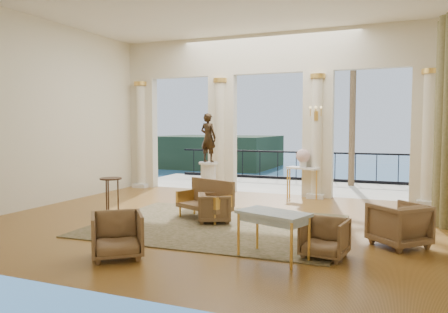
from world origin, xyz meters
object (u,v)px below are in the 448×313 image
at_px(settee, 207,200).
at_px(game_table, 273,217).
at_px(side_table, 111,183).
at_px(armchair_d, 214,206).
at_px(armchair_c, 399,222).
at_px(console_table, 303,172).
at_px(armchair_b, 325,236).
at_px(pedestal, 208,181).
at_px(statue, 208,138).
at_px(armchair_a, 117,233).

height_order(settee, game_table, settee).
bearing_deg(side_table, armchair_d, -0.10).
relative_size(armchair_d, game_table, 0.57).
bearing_deg(armchair_d, armchair_c, -123.93).
bearing_deg(armchair_d, console_table, -41.46).
xyz_separation_m(armchair_b, pedestal, (-3.70, 4.03, 0.16)).
xyz_separation_m(armchair_b, armchair_c, (1.00, 1.07, 0.07)).
distance_m(armchair_b, side_table, 5.20).
relative_size(statue, console_table, 1.36).
bearing_deg(armchair_d, statue, 0.80).
relative_size(armchair_c, pedestal, 0.78).
xyz_separation_m(armchair_c, game_table, (-1.68, -1.42, 0.24)).
relative_size(armchair_b, armchair_d, 0.98).
bearing_deg(armchair_a, armchair_b, -16.53).
distance_m(armchair_d, side_table, 2.54).
xyz_separation_m(game_table, statue, (-3.02, 4.38, 1.00)).
bearing_deg(armchair_b, statue, 139.98).
bearing_deg(armchair_c, game_table, -5.41).
xyz_separation_m(game_table, pedestal, (-3.02, 4.38, -0.15)).
relative_size(settee, pedestal, 1.36).
height_order(armchair_a, side_table, side_table).
bearing_deg(statue, settee, 126.23).
bearing_deg(game_table, statue, 143.74).
height_order(armchair_a, console_table, console_table).
height_order(armchair_b, game_table, game_table).
distance_m(game_table, statue, 5.41).
relative_size(armchair_a, armchair_b, 1.15).
height_order(armchair_d, side_table, side_table).
bearing_deg(console_table, statue, -133.11).
xyz_separation_m(armchair_d, pedestal, (-1.26, 2.49, 0.15)).
height_order(settee, console_table, console_table).
xyz_separation_m(armchair_b, statue, (-3.70, 4.03, 1.31)).
height_order(armchair_b, pedestal, pedestal).
height_order(armchair_c, statue, statue).
distance_m(armchair_b, armchair_c, 1.47).
distance_m(armchair_b, armchair_d, 2.88).
xyz_separation_m(armchair_d, statue, (-1.26, 2.49, 1.30)).
bearing_deg(armchair_c, armchair_d, -53.36).
bearing_deg(settee, side_table, -151.88).
relative_size(armchair_a, side_table, 0.94).
distance_m(armchair_c, pedestal, 5.55).
bearing_deg(side_table, armchair_b, -17.33).
height_order(armchair_b, side_table, side_table).
distance_m(armchair_a, armchair_c, 4.42).
height_order(game_table, pedestal, pedestal).
relative_size(armchair_c, console_table, 0.83).
xyz_separation_m(statue, side_table, (-1.25, -2.48, -0.95)).
xyz_separation_m(settee, console_table, (1.26, 3.43, 0.28)).
xyz_separation_m(armchair_a, armchair_d, (0.38, 2.70, -0.04)).
xyz_separation_m(armchair_c, pedestal, (-4.70, 2.96, 0.09)).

